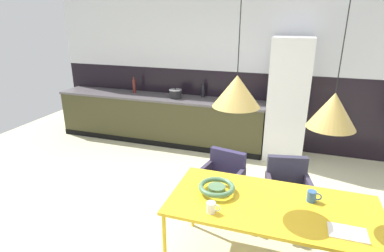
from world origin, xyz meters
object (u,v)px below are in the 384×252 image
Objects in this scene: armchair_facing_counter at (288,183)px; armchair_head_of_table at (223,174)px; pendant_lamp_over_table_near at (237,91)px; dining_table at (272,208)px; bottle_spice_small at (203,91)px; refrigerator_column at (288,100)px; mug_glass_clear at (211,207)px; open_book at (348,233)px; cooking_pot at (175,94)px; bottle_wine_green at (134,86)px; pendant_lamp_over_table_far at (333,110)px; fruit_bowl at (217,188)px; mug_tall_blue at (312,196)px.

armchair_facing_counter reaches higher than armchair_head_of_table.
dining_table is at bearing 1.04° from pendant_lamp_over_table_near.
refrigerator_column is at bearing -7.73° from bottle_spice_small.
refrigerator_column is 16.31× the size of mug_glass_clear.
pendant_lamp_over_table_near is (-0.95, 0.22, 1.00)m from open_book.
cooking_pot is 0.52m from bottle_spice_small.
cooking_pot is (-1.98, 2.69, 0.27)m from dining_table.
bottle_spice_small is at bearing 111.41° from pendant_lamp_over_table_near.
refrigerator_column is 8.74× the size of cooking_pot.
armchair_facing_counter reaches higher than dining_table.
cooking_pot is 0.76× the size of bottle_spice_small.
bottle_spice_small is (-0.88, 2.06, 0.53)m from armchair_head_of_table.
armchair_facing_counter is 3.40× the size of cooking_pot.
dining_table is at bearing 70.09° from armchair_facing_counter.
mug_glass_clear is 0.40× the size of bottle_spice_small.
pendant_lamp_over_table_near is (0.27, -0.87, 1.26)m from armchair_head_of_table.
armchair_head_of_table is 1.21m from mug_glass_clear.
bottle_wine_green is (-2.25, 1.95, 0.54)m from armchair_head_of_table.
mug_glass_clear is (0.15, -1.16, 0.30)m from armchair_head_of_table.
pendant_lamp_over_table_near reaches higher than armchair_facing_counter.
mug_glass_clear is 0.10× the size of pendant_lamp_over_table_far.
armchair_head_of_table is 1.55m from pendant_lamp_over_table_near.
fruit_bowl is 1.51× the size of cooking_pot.
armchair_facing_counter is 0.72× the size of pendant_lamp_over_table_near.
bottle_spice_small reaches higher than fruit_bowl.
armchair_head_of_table is at bearing 97.60° from mug_glass_clear.
fruit_bowl is at bearing -61.32° from cooking_pot.
pendant_lamp_over_table_near is at bearing -166.89° from mug_tall_blue.
open_book is (1.10, -0.25, -0.05)m from fruit_bowl.
refrigerator_column is 2.89m from bottle_wine_green.
armchair_facing_counter is at bearing 81.92° from dining_table.
mug_glass_clear is 1.00m from pendant_lamp_over_table_near.
bottle_wine_green reaches higher than fruit_bowl.
refrigerator_column is 1.94m from armchair_facing_counter.
mug_tall_blue reaches higher than armchair_head_of_table.
pendant_lamp_over_table_near is at bearing -97.68° from refrigerator_column.
cooking_pot is (-1.49, 2.99, 0.18)m from mug_glass_clear.
mug_glass_clear is at bearing -161.53° from pendant_lamp_over_table_far.
mug_tall_blue is 0.87m from pendant_lamp_over_table_far.
pendant_lamp_over_table_far is at bearing -1.42° from dining_table.
mug_glass_clear is at bearing -72.20° from bottle_spice_small.
bottle_wine_green is at bearing 177.99° from refrigerator_column.
pendant_lamp_over_table_near is (1.15, -2.93, 0.73)m from bottle_spice_small.
cooking_pot is at bearing -42.49° from armchair_head_of_table.
cooking_pot is (-2.56, 2.91, 0.23)m from open_book.
refrigerator_column is at bearing 0.72° from cooking_pot.
dining_table is at bearing 159.21° from open_book.
bottle_wine_green is at bearing 139.08° from pendant_lamp_over_table_far.
dining_table is 6.04× the size of bottle_spice_small.
dining_table is 1.70× the size of pendant_lamp_over_table_near.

